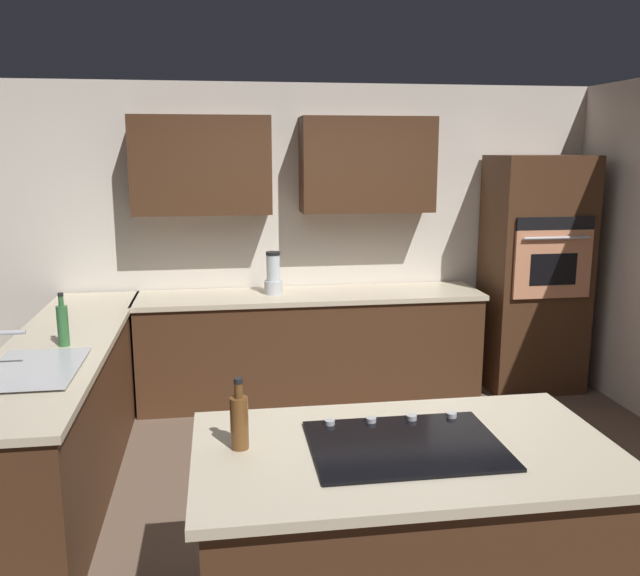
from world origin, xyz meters
TOP-DOWN VIEW (x-y plane):
  - ground_plane at (0.00, 0.00)m, footprint 14.00×14.00m
  - wall_back at (0.07, -2.04)m, footprint 6.00×0.44m
  - lower_cabinets_back at (0.10, -1.72)m, footprint 2.80×0.60m
  - countertop_back at (0.10, -1.72)m, footprint 2.84×0.64m
  - lower_cabinets_side at (1.82, -0.55)m, footprint 0.60×2.90m
  - countertop_side at (1.82, -0.55)m, footprint 0.64×2.94m
  - island_base at (0.11, 1.23)m, footprint 1.61×0.89m
  - island_top at (0.11, 1.23)m, footprint 1.69×0.97m
  - wall_oven at (-1.85, -1.72)m, footprint 0.80×0.66m
  - sink_unit at (1.83, 0.04)m, footprint 0.46×0.70m
  - cooktop at (0.11, 1.22)m, footprint 0.76×0.56m
  - blender at (0.40, -1.74)m, footprint 0.15×0.15m
  - dish_soap_bottle at (1.77, -0.44)m, footprint 0.07×0.07m
  - oil_bottle at (0.77, 1.14)m, footprint 0.07×0.07m

SIDE VIEW (x-z plane):
  - ground_plane at x=0.00m, z-range 0.00..0.00m
  - lower_cabinets_back at x=0.10m, z-range 0.00..0.86m
  - lower_cabinets_side at x=1.82m, z-range 0.00..0.86m
  - island_base at x=0.11m, z-range 0.00..0.86m
  - countertop_back at x=0.10m, z-range 0.86..0.90m
  - countertop_side at x=1.82m, z-range 0.86..0.90m
  - island_top at x=0.11m, z-range 0.86..0.90m
  - cooktop at x=0.11m, z-range 0.89..0.92m
  - sink_unit at x=1.83m, z-range 0.80..1.03m
  - wall_oven at x=-1.85m, z-range 0.00..2.02m
  - oil_bottle at x=0.77m, z-range 0.87..1.16m
  - dish_soap_bottle at x=1.77m, z-range 0.87..1.20m
  - blender at x=0.40m, z-range 0.88..1.22m
  - wall_back at x=0.07m, z-range 0.17..2.77m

